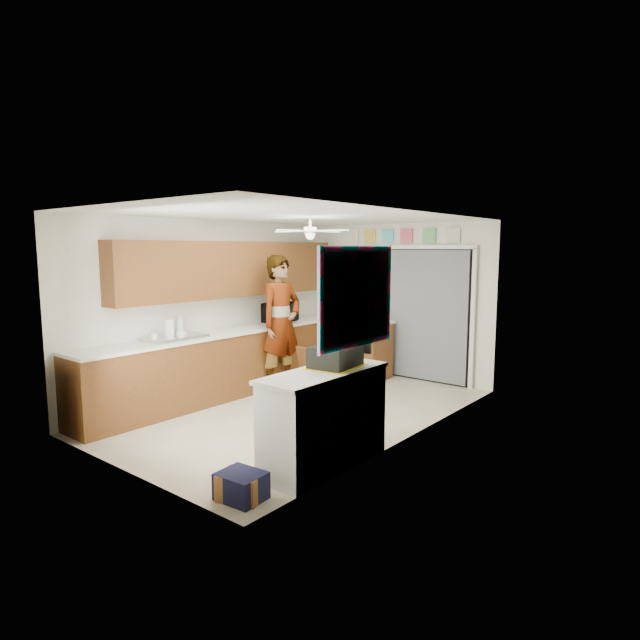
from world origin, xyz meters
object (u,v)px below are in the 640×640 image
Objects in this scene: navy_crate at (241,486)px; dog at (323,386)px; cardboard_box at (241,486)px; suitcase at (335,356)px; man at (281,323)px; soap_bottle at (180,325)px; microwave at (280,312)px; paper_towel_roll at (170,329)px; cup at (182,335)px.

dog is (-1.21, 2.62, 0.14)m from navy_crate.
suitcase is at bearing 86.69° from cardboard_box.
navy_crate is at bearing -140.16° from man.
navy_crate is at bearing -99.54° from suitcase.
navy_crate is at bearing -27.58° from soap_bottle.
man reaches higher than microwave.
soap_bottle is 0.24m from paper_towel_roll.
cardboard_box is (2.58, -3.24, -0.98)m from microwave.
cup is (0.10, -1.97, -0.11)m from microwave.
dog is (-1.21, 2.62, 0.14)m from cardboard_box.
paper_towel_roll is 0.69× the size of cardboard_box.
soap_bottle is at bearing -140.15° from dog.
dog is at bearing -98.25° from man.
paper_towel_roll is 0.39× the size of dog.
microwave is 1.84m from soap_bottle.
soap_bottle is 2.36× the size of cup.
cup is (0.21, -0.14, -0.10)m from soap_bottle.
microwave is 2.05m from paper_towel_roll.
paper_towel_roll reaches higher than suitcase.
dog reaches higher than cardboard_box.
microwave reaches higher than paper_towel_roll.
cup is at bearing 172.38° from suitcase.
paper_towel_roll reaches higher than cup.
navy_crate is 3.64m from man.
paper_towel_roll is at bearing -69.44° from soap_bottle.
navy_crate is 0.19× the size of man.
cardboard_box is (2.61, -1.19, -0.95)m from paper_towel_roll.
microwave is at bearing 86.41° from soap_bottle.
microwave is 3.34m from suitcase.
microwave is 2.24× the size of paper_towel_roll.
cardboard_box is at bearing -27.15° from cup.
soap_bottle is 0.47× the size of dog.
cup is 0.35× the size of cardboard_box.
suitcase is at bearing -1.39° from cup.
suitcase is (2.68, 0.02, -0.02)m from paper_towel_roll.
soap_bottle is at bearing 147.67° from cup.
microwave is 4.26m from cardboard_box.
man reaches higher than dog.
soap_bottle is 3.20m from cardboard_box.
cup is 2.00m from dog.
paper_towel_roll is 1.68m from man.
cup is at bearing 32.72° from paper_towel_roll.
man is at bearing 127.52° from navy_crate.
suitcase reaches higher than navy_crate.
paper_towel_roll is at bearing 155.55° from cardboard_box.
dog is (1.27, 1.35, -0.74)m from cup.
cup reaches higher than dog.
cup reaches higher than navy_crate.
navy_crate is 2.89m from dog.
microwave is 1.54× the size of cardboard_box.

